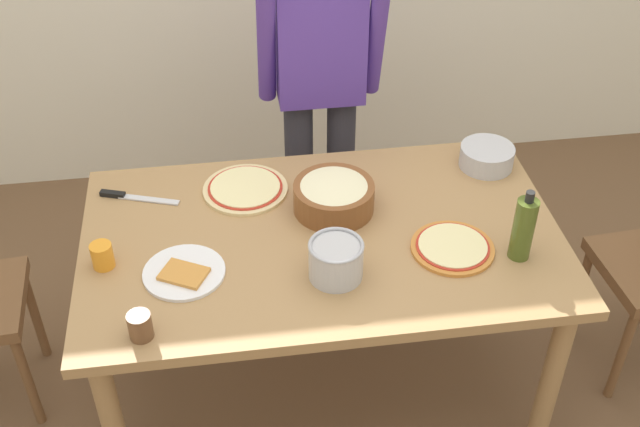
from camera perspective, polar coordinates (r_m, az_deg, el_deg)
The scene contains 13 objects.
ground at distance 3.18m, azimuth 0.13°, elevation -12.11°, with size 8.00×8.00×0.00m, color brown.
dining_table at distance 2.70m, azimuth 0.15°, elevation -3.00°, with size 1.60×0.96×0.76m.
person_cook at distance 3.17m, azimuth 0.00°, elevation 9.85°, with size 0.49×0.25×1.62m.
pizza_raw_on_board at distance 2.84m, azimuth -5.41°, elevation 1.80°, with size 0.30×0.30×0.02m.
pizza_cooked_on_tray at distance 2.61m, azimuth 9.55°, elevation -2.42°, with size 0.27×0.27×0.02m.
plate_with_slice at distance 2.52m, azimuth -9.78°, elevation -4.23°, with size 0.26×0.26×0.02m.
popcorn_bowl at distance 2.71m, azimuth 1.00°, elevation 1.37°, with size 0.28×0.28×0.11m.
mixing_bowl_steel at distance 3.00m, azimuth 11.94°, elevation 4.04°, with size 0.20×0.20×0.08m.
olive_oil_bottle at distance 2.57m, azimuth 14.47°, elevation -1.05°, with size 0.07×0.07×0.26m.
steel_pot at distance 2.44m, azimuth 1.15°, elevation -3.35°, with size 0.17×0.17×0.13m.
cup_orange at distance 2.59m, azimuth -15.44°, elevation -2.95°, with size 0.07×0.07×0.09m, color orange.
cup_small_brown at distance 2.33m, azimuth -12.85°, elevation -7.91°, with size 0.07×0.07×0.09m, color brown.
chef_knife at distance 2.87m, azimuth -13.58°, elevation 1.19°, with size 0.28×0.12×0.02m.
Camera 1 is at (-0.30, -2.01, 2.45)m, focal length 44.34 mm.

